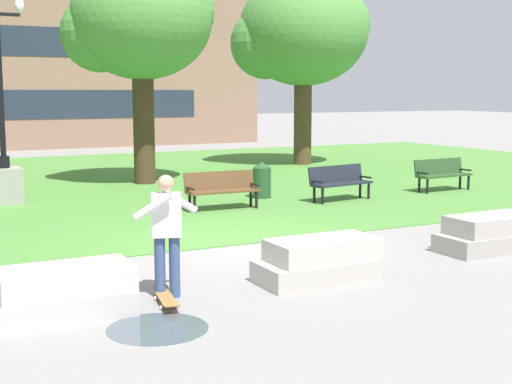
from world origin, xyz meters
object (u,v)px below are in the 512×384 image
(person_skateboarder, at_px, (167,228))
(park_bench_near_right, at_px, (339,180))
(concrete_block_right, at_px, (490,234))
(skateboard, at_px, (166,298))
(concrete_block_center, at_px, (62,293))
(park_bench_far_left, at_px, (222,188))
(park_bench_far_right, at_px, (442,173))
(trash_bin, at_px, (262,180))
(lamp_post_right, at_px, (4,162))
(concrete_block_left, at_px, (319,261))

(person_skateboarder, xyz_separation_m, park_bench_near_right, (7.01, 6.23, -0.44))
(concrete_block_right, relative_size, skateboard, 1.77)
(concrete_block_center, distance_m, skateboard, 1.36)
(park_bench_near_right, xyz_separation_m, park_bench_far_left, (-3.30, 0.12, 0.00))
(concrete_block_center, bearing_deg, park_bench_far_right, 28.65)
(park_bench_near_right, bearing_deg, park_bench_far_right, 3.06)
(park_bench_far_right, xyz_separation_m, trash_bin, (-5.21, 1.11, -0.04))
(person_skateboarder, xyz_separation_m, park_bench_far_right, (10.64, 6.42, -0.44))
(person_skateboarder, height_order, park_bench_near_right, person_skateboarder)
(concrete_block_center, relative_size, park_bench_near_right, 0.97)
(park_bench_near_right, xyz_separation_m, park_bench_far_right, (3.62, 0.19, 0.00))
(skateboard, height_order, lamp_post_right, lamp_post_right)
(concrete_block_center, xyz_separation_m, park_bench_far_right, (12.11, 6.62, 0.23))
(concrete_block_left, relative_size, trash_bin, 1.91)
(concrete_block_center, bearing_deg, trash_bin, 48.24)
(trash_bin, bearing_deg, lamp_post_right, 161.19)
(person_skateboarder, bearing_deg, park_bench_far_left, 59.67)
(skateboard, distance_m, park_bench_far_right, 12.70)
(concrete_block_right, bearing_deg, trash_bin, 95.37)
(trash_bin, bearing_deg, person_skateboarder, -125.76)
(concrete_block_right, bearing_deg, park_bench_near_right, 81.75)
(person_skateboarder, xyz_separation_m, park_bench_far_left, (3.72, 6.35, -0.44))
(concrete_block_right, relative_size, park_bench_far_left, 1.02)
(concrete_block_right, bearing_deg, person_skateboarder, -178.93)
(park_bench_near_right, distance_m, trash_bin, 2.05)
(person_skateboarder, height_order, park_bench_far_left, person_skateboarder)
(concrete_block_left, bearing_deg, park_bench_far_left, 78.11)
(concrete_block_right, height_order, park_bench_far_left, park_bench_far_left)
(park_bench_far_left, height_order, lamp_post_right, lamp_post_right)
(concrete_block_center, height_order, trash_bin, trash_bin)
(concrete_block_left, height_order, concrete_block_right, same)
(concrete_block_right, xyz_separation_m, person_skateboarder, (-6.13, -0.11, 0.67))
(park_bench_far_left, xyz_separation_m, trash_bin, (1.71, 1.18, -0.04))
(lamp_post_right, bearing_deg, concrete_block_left, -72.50)
(skateboard, height_order, park_bench_far_left, park_bench_far_left)
(person_skateboarder, bearing_deg, concrete_block_center, -172.54)
(park_bench_far_right, bearing_deg, park_bench_far_left, -179.42)
(concrete_block_center, relative_size, person_skateboarder, 1.06)
(skateboard, bearing_deg, concrete_block_right, 3.81)
(park_bench_near_right, distance_m, park_bench_far_right, 3.63)
(concrete_block_left, bearing_deg, skateboard, -178.18)
(concrete_block_center, height_order, lamp_post_right, lamp_post_right)
(skateboard, bearing_deg, trash_bin, 54.65)
(concrete_block_center, height_order, concrete_block_right, same)
(park_bench_far_left, relative_size, park_bench_far_right, 0.99)
(concrete_block_center, bearing_deg, skateboard, -4.62)
(park_bench_near_right, relative_size, trash_bin, 1.94)
(park_bench_near_right, bearing_deg, park_bench_far_left, 177.86)
(lamp_post_right, bearing_deg, park_bench_far_right, -15.79)
(concrete_block_left, bearing_deg, concrete_block_right, 5.09)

